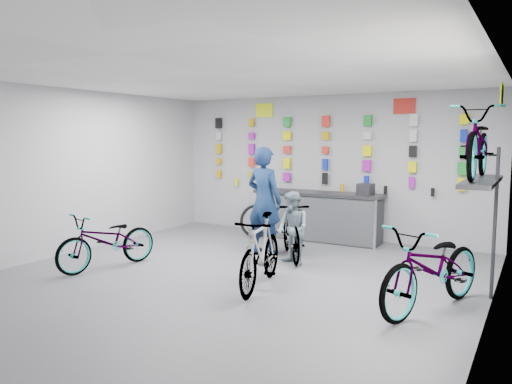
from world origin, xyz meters
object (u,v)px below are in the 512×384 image
Objects in this scene: counter at (317,217)px; customer at (293,229)px; bike_center at (261,252)px; bike_right at (434,267)px; bike_service at (291,229)px; bike_left at (108,240)px; clerk at (264,200)px.

counter is 2.17m from customer.
bike_center is 1.38m from customer.
bike_right is at bearing -5.46° from bike_center.
bike_left is at bearing -172.12° from bike_service.
clerk is at bearing 105.86° from bike_center.
bike_right is at bearing -64.07° from bike_service.
counter is 1.72m from bike_service.
clerk is 1.04m from customer.
bike_center is (2.67, 0.30, 0.06)m from bike_left.
clerk is (-0.60, 0.12, 0.45)m from bike_service.
bike_left is 1.01× the size of bike_center.
customer reaches higher than counter.
clerk is 1.58× the size of customer.
clerk is at bearing 134.67° from bike_service.
bike_left is at bearing -118.61° from counter.
counter is 3.53m from bike_center.
bike_left is 0.85× the size of bike_right.
bike_left is 2.81m from clerk.
counter is at bearing -95.88° from clerk.
counter is at bearing 152.32° from bike_right.
customer is at bearing -77.98° from counter.
customer reaches higher than bike_service.
bike_center reaches higher than counter.
bike_center is at bearing -153.26° from bike_right.
bike_center reaches higher than bike_left.
clerk reaches higher than bike_center.
bike_center is 2.18m from clerk.
customer is (2.51, 1.67, 0.16)m from bike_left.
clerk is at bearing 173.83° from bike_right.
bike_center is 2.30m from bike_right.
bike_service is at bearing 151.55° from customer.
counter is 1.55× the size of bike_service.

